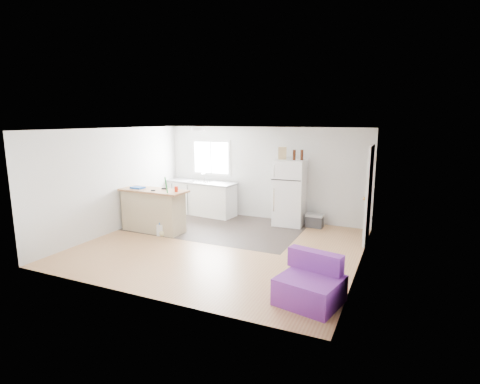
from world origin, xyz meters
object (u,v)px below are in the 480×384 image
at_px(refrigerator, 290,193).
at_px(cooler, 315,220).
at_px(peninsula, 153,210).
at_px(cleaner_jug, 160,230).
at_px(bottle_left, 294,155).
at_px(mop, 164,226).
at_px(kitchen_cabinets, 201,197).
at_px(purple_seat, 311,285).
at_px(bottle_right, 302,155).
at_px(blue_tray, 138,188).
at_px(red_cup, 176,189).
at_px(cardboard_box, 282,153).

relative_size(refrigerator, cooler, 3.80).
height_order(peninsula, cleaner_jug, peninsula).
bearing_deg(peninsula, refrigerator, 36.14).
bearing_deg(bottle_left, mop, -141.06).
bearing_deg(kitchen_cabinets, peninsula, -89.88).
bearing_deg(purple_seat, cleaner_jug, 168.97).
height_order(cleaner_jug, mop, mop).
height_order(mop, bottle_right, bottle_right).
bearing_deg(blue_tray, red_cup, 1.43).
relative_size(cooler, cardboard_box, 1.43).
relative_size(bottle_left, bottle_right, 1.00).
distance_m(red_cup, bottle_left, 2.89).
bearing_deg(red_cup, blue_tray, -178.57).
height_order(kitchen_cabinets, cleaner_jug, kitchen_cabinets).
distance_m(red_cup, cardboard_box, 2.71).
height_order(blue_tray, bottle_left, bottle_left).
xyz_separation_m(peninsula, purple_seat, (4.20, -1.93, -0.26)).
bearing_deg(kitchen_cabinets, refrigerator, 5.11).
relative_size(purple_seat, mop, 0.71).
bearing_deg(cardboard_box, peninsula, -144.55).
relative_size(refrigerator, blue_tray, 5.44).
bearing_deg(cardboard_box, kitchen_cabinets, 178.26).
height_order(kitchen_cabinets, red_cup, kitchen_cabinets).
xyz_separation_m(kitchen_cabinets, mop, (0.26, -2.09, -0.24)).
xyz_separation_m(kitchen_cabinets, red_cup, (0.46, -1.88, 0.59)).
height_order(cooler, purple_seat, purple_seat).
distance_m(refrigerator, red_cup, 2.79).
bearing_deg(red_cup, refrigerator, 41.46).
distance_m(red_cup, blue_tray, 1.06).
relative_size(peninsula, refrigerator, 1.01).
bearing_deg(peninsula, bottle_left, 33.43).
bearing_deg(refrigerator, kitchen_cabinets, 176.38).
bearing_deg(kitchen_cabinets, blue_tray, -101.42).
distance_m(kitchen_cabinets, cardboard_box, 2.69).
height_order(refrigerator, bottle_right, bottle_right).
bearing_deg(peninsula, bottle_right, 33.48).
relative_size(cleaner_jug, mop, 0.23).
xyz_separation_m(peninsula, cardboard_box, (2.54, 1.81, 1.28)).
xyz_separation_m(cleaner_jug, mop, (0.09, 0.04, 0.09)).
bearing_deg(kitchen_cabinets, cardboard_box, 4.22).
relative_size(kitchen_cabinets, purple_seat, 2.15).
xyz_separation_m(purple_seat, cardboard_box, (-1.67, 3.74, 1.53)).
bearing_deg(bottle_left, cleaner_jug, -141.46).
relative_size(red_cup, bottle_right, 0.48).
distance_m(kitchen_cabinets, blue_tray, 2.07).
bearing_deg(purple_seat, refrigerator, 123.77).
relative_size(cooler, mop, 0.31).
xyz_separation_m(refrigerator, purple_seat, (1.47, -3.77, -0.57)).
distance_m(cardboard_box, bottle_right, 0.48).
distance_m(kitchen_cabinets, red_cup, 2.02).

